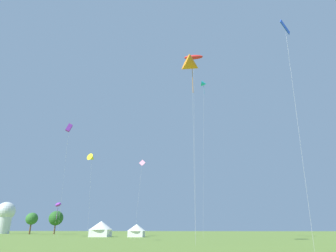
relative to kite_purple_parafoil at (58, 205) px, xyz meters
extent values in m
ellipsoid|color=purple|center=(0.00, 0.00, 0.01)|extent=(3.29, 4.03, 1.32)
cylinder|color=#63238B|center=(0.00, 0.00, -2.06)|extent=(0.09, 0.09, 2.70)
cylinder|color=#B2B2B7|center=(0.25, -0.71, -3.55)|extent=(0.53, 1.43, 7.12)
cone|color=#1EB7CC|center=(35.54, -5.98, 27.83)|extent=(1.47, 1.46, 1.64)
cylinder|color=teal|center=(35.54, -5.98, 26.18)|extent=(0.05, 0.05, 2.53)
cylinder|color=#B2B2B7|center=(34.66, -6.32, 10.36)|extent=(1.77, 0.70, 34.93)
ellipsoid|color=red|center=(32.99, -15.87, 28.80)|extent=(4.02, 1.75, 1.40)
cylinder|color=#B2B2B7|center=(32.57, -16.57, 10.85)|extent=(0.84, 1.42, 35.91)
cube|color=purple|center=(3.88, -7.92, 16.54)|extent=(1.66, 1.35, 1.95)
cylinder|color=#B2B2B7|center=(4.35, -8.24, 4.72)|extent=(0.97, 0.67, 23.64)
cube|color=blue|center=(42.20, -40.58, 15.13)|extent=(1.61, 1.84, 2.33)
cylinder|color=#B2B2B7|center=(41.56, -41.01, 4.01)|extent=(1.30, 0.88, 22.23)
cone|color=yellow|center=(7.70, -1.65, 10.83)|extent=(2.38, 2.44, 2.08)
cylinder|color=#B2B2B7|center=(8.32, -2.25, 1.86)|extent=(1.26, 1.23, 17.93)
cube|color=pink|center=(20.17, -1.31, 9.49)|extent=(1.62, 0.45, 1.59)
cylinder|color=#B2B2B7|center=(19.69, -2.03, 1.19)|extent=(0.98, 1.47, 16.59)
cone|color=orange|center=(32.30, -29.15, 18.26)|extent=(3.79, 3.57, 3.27)
cylinder|color=#A75C11|center=(32.30, -29.15, 15.53)|extent=(0.08, 0.08, 4.07)
cylinder|color=#B2B2B7|center=(32.11, -29.87, 5.58)|extent=(0.40, 1.47, 25.37)
cube|color=white|center=(11.30, -1.29, -6.33)|extent=(4.11, 4.11, 1.54)
cone|color=white|center=(11.30, -1.29, -4.66)|extent=(5.13, 5.13, 1.80)
cube|color=white|center=(19.39, -1.29, -6.48)|extent=(3.30, 3.30, 1.24)
cone|color=white|center=(19.39, -1.29, -5.14)|extent=(4.12, 4.12, 1.44)
cylinder|color=white|center=(-34.77, 32.48, -4.10)|extent=(4.80, 4.80, 6.00)
sphere|color=white|center=(-34.77, 32.48, 0.50)|extent=(6.40, 6.40, 6.40)
cylinder|color=brown|center=(-20.20, 24.86, -5.37)|extent=(0.44, 0.44, 3.45)
sphere|color=#33702D|center=(-20.20, 24.86, -2.34)|extent=(3.75, 3.75, 3.75)
cylinder|color=brown|center=(-12.57, 25.95, -5.43)|extent=(0.44, 0.44, 3.34)
sphere|color=#286023|center=(-12.57, 25.95, -2.17)|extent=(4.55, 4.55, 4.55)
camera|label=1|loc=(31.42, -65.48, -5.33)|focal=29.28mm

